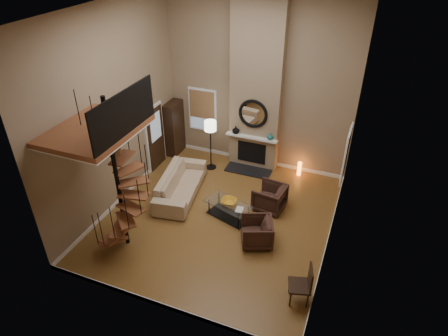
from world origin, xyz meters
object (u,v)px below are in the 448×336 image
at_px(armchair_near, 272,198).
at_px(floor_lamp, 210,130).
at_px(hutch, 174,128).
at_px(sofa, 180,183).
at_px(coffee_table, 228,209).
at_px(accent_lamp, 299,169).
at_px(armchair_far, 260,232).
at_px(side_chair, 304,283).

distance_m(armchair_near, floor_lamp, 3.03).
relative_size(hutch, sofa, 0.74).
relative_size(sofa, coffee_table, 1.76).
bearing_deg(hutch, sofa, -59.07).
bearing_deg(accent_lamp, hutch, -178.39).
bearing_deg(coffee_table, armchair_far, -31.48).
xyz_separation_m(coffee_table, floor_lamp, (-1.47, 2.20, 1.13)).
height_order(coffee_table, side_chair, side_chair).
distance_m(armchair_far, coffee_table, 1.31).
bearing_deg(floor_lamp, side_chair, -46.95).
distance_m(hutch, armchair_near, 4.52).
bearing_deg(sofa, floor_lamp, -18.09).
bearing_deg(armchair_near, accent_lamp, 176.77).
height_order(sofa, armchair_near, sofa).
distance_m(armchair_near, accent_lamp, 2.03).
xyz_separation_m(hutch, armchair_far, (4.17, -3.37, -0.60)).
bearing_deg(floor_lamp, hutch, 162.71).
height_order(hutch, side_chair, hutch).
bearing_deg(hutch, armchair_far, -38.97).
bearing_deg(floor_lamp, coffee_table, -56.24).
bearing_deg(side_chair, coffee_table, 140.55).
relative_size(sofa, accent_lamp, 5.40).
xyz_separation_m(armchair_far, floor_lamp, (-2.58, 2.88, 1.06)).
bearing_deg(armchair_near, armchair_far, 10.45).
bearing_deg(armchair_far, hutch, -150.82).
xyz_separation_m(sofa, side_chair, (4.25, -2.54, 0.13)).
distance_m(armchair_far, floor_lamp, 4.01).
relative_size(armchair_near, side_chair, 0.85).
relative_size(floor_lamp, side_chair, 1.73).
bearing_deg(hutch, coffee_table, -41.37).
bearing_deg(coffee_table, accent_lamp, 64.08).
xyz_separation_m(armchair_near, accent_lamp, (0.35, 2.00, -0.10)).
relative_size(coffee_table, floor_lamp, 0.84).
bearing_deg(sofa, coffee_table, -114.91).
relative_size(sofa, side_chair, 2.54).
distance_m(sofa, armchair_far, 3.06).
bearing_deg(coffee_table, armchair_near, 38.61).
height_order(sofa, armchair_far, sofa).
bearing_deg(accent_lamp, armchair_near, -99.95).
xyz_separation_m(hutch, coffee_table, (3.05, -2.69, -0.67)).
relative_size(sofa, armchair_near, 2.98).
xyz_separation_m(sofa, armchair_far, (2.83, -1.15, -0.04)).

